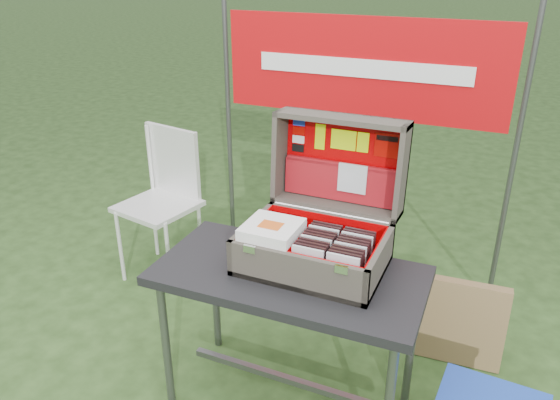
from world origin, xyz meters
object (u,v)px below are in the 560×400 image
at_px(chair, 158,208).
at_px(cardboard_box, 461,323).
at_px(suitcase, 320,199).
at_px(table, 289,339).

distance_m(chair, cardboard_box, 1.85).
relative_size(suitcase, cardboard_box, 1.33).
bearing_deg(table, chair, 147.92).
bearing_deg(chair, table, -20.00).
distance_m(suitcase, chair, 1.45).
bearing_deg(table, suitcase, 61.45).
bearing_deg(suitcase, chair, 155.70).
relative_size(suitcase, chair, 0.63).
relative_size(table, cardboard_box, 2.53).
bearing_deg(suitcase, table, -117.39).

